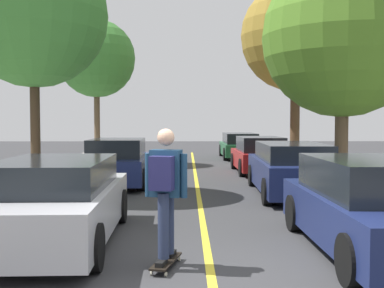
{
  "coord_description": "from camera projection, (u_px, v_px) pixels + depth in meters",
  "views": [
    {
      "loc": [
        -0.3,
        -5.93,
        1.97
      ],
      "look_at": [
        -0.18,
        6.37,
        1.37
      ],
      "focal_mm": 44.6,
      "sensor_mm": 36.0,
      "label": 1
    }
  ],
  "objects": [
    {
      "name": "ground",
      "position": [
        211.0,
        276.0,
        6.02
      ],
      "size": [
        80.0,
        80.0,
        0.0
      ],
      "primitive_type": "plane",
      "color": "#353538"
    },
    {
      "name": "skateboard",
      "position": [
        166.0,
        261.0,
        6.37
      ],
      "size": [
        0.41,
        0.87,
        0.1
      ],
      "color": "black",
      "rests_on": "ground"
    },
    {
      "name": "street_tree_right_nearest",
      "position": [
        343.0,
        37.0,
        13.98
      ],
      "size": [
        4.75,
        4.75,
        6.68
      ],
      "color": "brown",
      "rests_on": "sidewalk_right"
    },
    {
      "name": "parked_car_right_farthest",
      "position": [
        239.0,
        146.0,
        25.0
      ],
      "size": [
        1.9,
        4.55,
        1.33
      ],
      "color": "#1E5B33",
      "rests_on": "ground"
    },
    {
      "name": "street_tree_left_near",
      "position": [
        96.0,
        59.0,
        20.89
      ],
      "size": [
        3.4,
        3.4,
        6.26
      ],
      "color": "brown",
      "rests_on": "sidewalk_left"
    },
    {
      "name": "street_tree_left_nearest",
      "position": [
        33.0,
        14.0,
        12.32
      ],
      "size": [
        3.84,
        3.84,
        6.53
      ],
      "color": "#3D2D1E",
      "rests_on": "sidewalk_left"
    },
    {
      "name": "parked_car_right_near",
      "position": [
        290.0,
        169.0,
        12.65
      ],
      "size": [
        1.99,
        4.74,
        1.38
      ],
      "color": "navy",
      "rests_on": "ground"
    },
    {
      "name": "parked_car_left_near",
      "position": [
        118.0,
        163.0,
        14.65
      ],
      "size": [
        1.95,
        4.29,
        1.41
      ],
      "color": "navy",
      "rests_on": "ground"
    },
    {
      "name": "parked_car_left_nearest",
      "position": [
        54.0,
        201.0,
        7.65
      ],
      "size": [
        2.07,
        4.46,
        1.35
      ],
      "color": "#B7B7BC",
      "rests_on": "ground"
    },
    {
      "name": "center_line",
      "position": [
        201.0,
        214.0,
        10.02
      ],
      "size": [
        0.12,
        39.2,
        0.01
      ],
      "primitive_type": "cube",
      "color": "gold",
      "rests_on": "ground"
    },
    {
      "name": "parked_car_right_far",
      "position": [
        259.0,
        155.0,
        18.07
      ],
      "size": [
        1.88,
        4.1,
        1.36
      ],
      "color": "maroon",
      "rests_on": "ground"
    },
    {
      "name": "skateboarder",
      "position": [
        165.0,
        186.0,
        6.29
      ],
      "size": [
        0.58,
        0.7,
        1.76
      ],
      "color": "black",
      "rests_on": "skateboard"
    },
    {
      "name": "parked_car_right_nearest",
      "position": [
        371.0,
        207.0,
        7.09
      ],
      "size": [
        1.86,
        4.3,
        1.4
      ],
      "color": "navy",
      "rests_on": "ground"
    },
    {
      "name": "street_tree_right_near",
      "position": [
        296.0,
        37.0,
        20.05
      ],
      "size": [
        4.63,
        4.63,
        7.71
      ],
      "color": "#4C3823",
      "rests_on": "sidewalk_right"
    }
  ]
}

